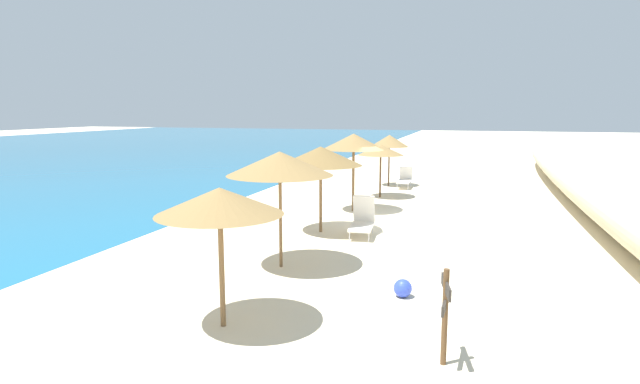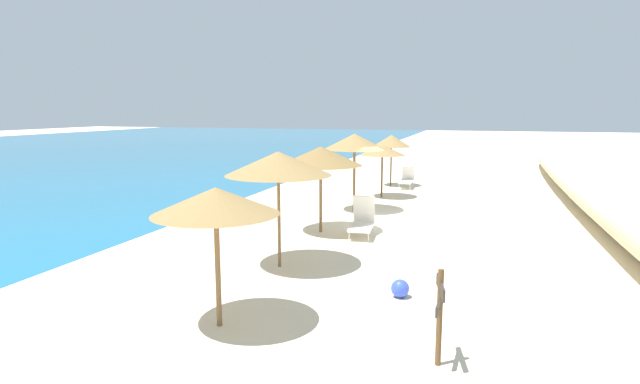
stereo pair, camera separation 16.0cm
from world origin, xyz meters
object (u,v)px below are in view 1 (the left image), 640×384
(beach_umbrella_1, at_px, (280,164))
(beach_umbrella_2, at_px, (321,156))
(beach_umbrella_3, at_px, (354,142))
(beach_umbrella_5, at_px, (389,141))
(beach_umbrella_0, at_px, (220,202))
(beach_ball, at_px, (403,288))
(beach_umbrella_4, at_px, (381,150))
(lounge_chair_1, at_px, (405,179))
(lounge_chair_0, at_px, (362,220))
(wooden_signpost, at_px, (445,307))

(beach_umbrella_1, xyz_separation_m, beach_umbrella_2, (3.84, 0.12, -0.15))
(beach_umbrella_1, height_order, beach_umbrella_3, beach_umbrella_3)
(beach_umbrella_3, xyz_separation_m, beach_umbrella_5, (7.01, -0.23, -0.37))
(beach_umbrella_0, height_order, beach_umbrella_1, beach_umbrella_1)
(beach_umbrella_0, relative_size, beach_umbrella_2, 0.93)
(beach_ball, bearing_deg, beach_umbrella_2, 32.87)
(beach_umbrella_4, xyz_separation_m, beach_umbrella_5, (3.58, 0.20, 0.19))
(beach_umbrella_4, height_order, beach_ball, beach_umbrella_4)
(beach_umbrella_0, distance_m, lounge_chair_1, 17.81)
(beach_umbrella_1, distance_m, lounge_chair_0, 4.46)
(beach_umbrella_5, distance_m, wooden_signpost, 18.93)
(beach_umbrella_0, bearing_deg, beach_umbrella_2, 3.05)
(beach_umbrella_1, distance_m, beach_umbrella_5, 14.53)
(beach_ball, bearing_deg, beach_umbrella_0, 129.53)
(beach_umbrella_5, bearing_deg, lounge_chair_0, -175.02)
(beach_umbrella_4, relative_size, wooden_signpost, 1.54)
(beach_umbrella_1, bearing_deg, wooden_signpost, -133.66)
(beach_umbrella_1, height_order, beach_umbrella_4, beach_umbrella_1)
(beach_umbrella_4, distance_m, beach_umbrella_5, 3.59)
(beach_umbrella_0, bearing_deg, beach_umbrella_5, -0.10)
(beach_umbrella_4, bearing_deg, beach_umbrella_3, 172.85)
(beach_umbrella_1, xyz_separation_m, lounge_chair_1, (14.05, -1.19, -2.13))
(beach_umbrella_4, relative_size, beach_umbrella_5, 0.90)
(beach_umbrella_3, distance_m, wooden_signpost, 12.30)
(beach_umbrella_4, bearing_deg, beach_ball, -167.69)
(beach_umbrella_0, bearing_deg, lounge_chair_1, -2.94)
(lounge_chair_0, xyz_separation_m, wooden_signpost, (-7.71, -2.91, 0.43))
(beach_umbrella_0, height_order, beach_umbrella_5, beach_umbrella_5)
(beach_umbrella_4, bearing_deg, lounge_chair_0, -174.15)
(beach_umbrella_0, xyz_separation_m, lounge_chair_1, (17.69, -0.91, -1.84))
(beach_umbrella_3, bearing_deg, beach_umbrella_1, 179.39)
(beach_umbrella_0, bearing_deg, wooden_signpost, -94.85)
(beach_umbrella_0, xyz_separation_m, beach_umbrella_2, (7.48, 0.40, 0.14))
(wooden_signpost, bearing_deg, beach_umbrella_3, 8.55)
(beach_umbrella_2, xyz_separation_m, beach_umbrella_5, (10.68, -0.43, -0.14))
(beach_umbrella_2, relative_size, beach_umbrella_5, 1.05)
(beach_umbrella_1, relative_size, beach_umbrella_2, 1.05)
(beach_umbrella_1, relative_size, lounge_chair_1, 1.97)
(beach_umbrella_3, distance_m, lounge_chair_0, 4.50)
(beach_umbrella_0, height_order, beach_umbrella_4, beach_umbrella_0)
(beach_umbrella_2, xyz_separation_m, beach_umbrella_3, (3.67, -0.20, 0.23))
(beach_umbrella_2, bearing_deg, wooden_signpost, -151.28)
(beach_umbrella_4, height_order, lounge_chair_1, beach_umbrella_4)
(beach_umbrella_0, height_order, beach_umbrella_3, beach_umbrella_3)
(lounge_chair_1, bearing_deg, lounge_chair_0, 89.71)
(beach_umbrella_2, distance_m, beach_ball, 6.46)
(beach_umbrella_0, relative_size, beach_umbrella_1, 0.88)
(beach_umbrella_1, bearing_deg, beach_ball, -111.57)
(lounge_chair_0, height_order, wooden_signpost, wooden_signpost)
(lounge_chair_0, xyz_separation_m, beach_ball, (-4.99, -1.92, -0.29))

